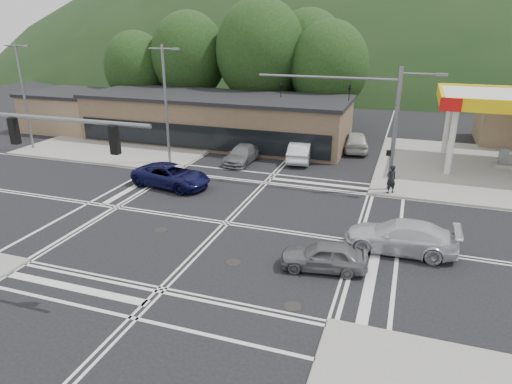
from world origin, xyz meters
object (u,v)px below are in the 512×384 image
(car_silver_east, at_px, (400,236))
(pedestrian, at_px, (391,179))
(car_grey_center, at_px, (324,256))
(car_queue_b, at_px, (356,141))
(car_blue_west, at_px, (171,176))
(car_queue_a, at_px, (301,151))
(car_northbound, at_px, (242,154))

(car_silver_east, relative_size, pedestrian, 2.85)
(car_grey_center, bearing_deg, car_queue_b, 174.52)
(car_blue_west, relative_size, car_queue_b, 1.10)
(car_queue_a, relative_size, car_queue_b, 0.97)
(car_silver_east, distance_m, car_northbound, 17.03)
(car_queue_a, relative_size, pedestrian, 2.57)
(car_queue_a, distance_m, car_queue_b, 5.89)
(car_northbound, bearing_deg, pedestrian, -16.81)
(car_blue_west, bearing_deg, car_queue_a, -28.70)
(car_grey_center, height_order, car_silver_east, car_silver_east)
(car_silver_east, bearing_deg, car_blue_west, -107.39)
(car_queue_a, xyz_separation_m, car_queue_b, (3.80, 4.50, 0.05))
(car_silver_east, bearing_deg, pedestrian, -173.28)
(car_queue_a, bearing_deg, car_grey_center, 100.49)
(car_queue_b, xyz_separation_m, car_northbound, (-8.06, -6.48, -0.17))
(car_queue_b, bearing_deg, car_queue_a, 40.70)
(car_queue_b, bearing_deg, pedestrian, 99.83)
(car_blue_west, height_order, car_silver_east, car_silver_east)
(car_blue_west, bearing_deg, car_grey_center, -113.78)
(car_blue_west, bearing_deg, car_silver_east, -98.40)
(car_queue_b, bearing_deg, car_northbound, 29.64)
(car_grey_center, bearing_deg, car_blue_west, -131.76)
(car_grey_center, bearing_deg, car_northbound, -156.20)
(car_grey_center, height_order, pedestrian, pedestrian)
(car_northbound, bearing_deg, car_grey_center, -56.02)
(car_blue_west, xyz_separation_m, car_queue_b, (10.62, 13.32, 0.09))
(car_silver_east, distance_m, car_queue_a, 15.86)
(car_blue_west, height_order, car_northbound, car_blue_west)
(car_queue_a, xyz_separation_m, pedestrian, (7.32, -5.75, 0.29))
(car_grey_center, xyz_separation_m, pedestrian, (2.25, 10.74, 0.43))
(car_blue_west, xyz_separation_m, car_silver_east, (15.06, -4.73, 0.02))
(car_blue_west, distance_m, pedestrian, 14.48)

